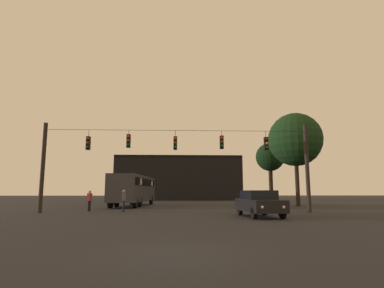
{
  "coord_description": "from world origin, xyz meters",
  "views": [
    {
      "loc": [
        0.14,
        -7.66,
        1.46
      ],
      "look_at": [
        1.04,
        14.39,
        4.8
      ],
      "focal_mm": 29.35,
      "sensor_mm": 36.0,
      "label": 1
    }
  ],
  "objects_px": {
    "city_bus": "(134,187)",
    "tree_behind_building": "(295,140)",
    "pedestrian_crossing_right": "(89,200)",
    "tree_left_silhouette": "(270,158)",
    "car_near_right": "(259,203)",
    "pedestrian_crossing_center": "(124,199)",
    "pedestrian_crossing_left": "(267,200)"
  },
  "relations": [
    {
      "from": "pedestrian_crossing_right",
      "to": "tree_left_silhouette",
      "type": "relative_size",
      "value": 0.2
    },
    {
      "from": "car_near_right",
      "to": "tree_left_silhouette",
      "type": "bearing_deg",
      "value": 71.76
    },
    {
      "from": "city_bus",
      "to": "tree_behind_building",
      "type": "distance_m",
      "value": 17.18
    },
    {
      "from": "city_bus",
      "to": "tree_behind_building",
      "type": "height_order",
      "value": "tree_behind_building"
    },
    {
      "from": "pedestrian_crossing_center",
      "to": "pedestrian_crossing_left",
      "type": "bearing_deg",
      "value": -7.31
    },
    {
      "from": "city_bus",
      "to": "tree_behind_building",
      "type": "bearing_deg",
      "value": -4.13
    },
    {
      "from": "city_bus",
      "to": "pedestrian_crossing_center",
      "type": "relative_size",
      "value": 7.06
    },
    {
      "from": "tree_left_silhouette",
      "to": "pedestrian_crossing_center",
      "type": "bearing_deg",
      "value": -133.59
    },
    {
      "from": "car_near_right",
      "to": "pedestrian_crossing_left",
      "type": "relative_size",
      "value": 2.82
    },
    {
      "from": "car_near_right",
      "to": "pedestrian_crossing_center",
      "type": "distance_m",
      "value": 9.86
    },
    {
      "from": "tree_left_silhouette",
      "to": "pedestrian_crossing_right",
      "type": "bearing_deg",
      "value": -140.02
    },
    {
      "from": "pedestrian_crossing_right",
      "to": "tree_behind_building",
      "type": "distance_m",
      "value": 20.7
    },
    {
      "from": "pedestrian_crossing_right",
      "to": "tree_left_silhouette",
      "type": "xyz_separation_m",
      "value": [
        18.35,
        15.39,
        4.9
      ]
    },
    {
      "from": "city_bus",
      "to": "car_near_right",
      "type": "relative_size",
      "value": 2.51
    },
    {
      "from": "pedestrian_crossing_left",
      "to": "tree_left_silhouette",
      "type": "bearing_deg",
      "value": 72.57
    },
    {
      "from": "pedestrian_crossing_left",
      "to": "pedestrian_crossing_right",
      "type": "height_order",
      "value": "pedestrian_crossing_left"
    },
    {
      "from": "pedestrian_crossing_left",
      "to": "tree_left_silhouette",
      "type": "distance_m",
      "value": 19.19
    },
    {
      "from": "pedestrian_crossing_left",
      "to": "pedestrian_crossing_center",
      "type": "relative_size",
      "value": 1.0
    },
    {
      "from": "car_near_right",
      "to": "pedestrian_crossing_left",
      "type": "distance_m",
      "value": 3.68
    },
    {
      "from": "city_bus",
      "to": "tree_left_silhouette",
      "type": "xyz_separation_m",
      "value": [
        16.23,
        7.17,
        3.89
      ]
    },
    {
      "from": "city_bus",
      "to": "tree_left_silhouette",
      "type": "bearing_deg",
      "value": 23.85
    },
    {
      "from": "car_near_right",
      "to": "pedestrian_crossing_center",
      "type": "height_order",
      "value": "pedestrian_crossing_center"
    },
    {
      "from": "city_bus",
      "to": "car_near_right",
      "type": "xyz_separation_m",
      "value": [
        9.27,
        -13.93,
        -1.07
      ]
    },
    {
      "from": "city_bus",
      "to": "tree_left_silhouette",
      "type": "height_order",
      "value": "tree_left_silhouette"
    },
    {
      "from": "pedestrian_crossing_center",
      "to": "tree_left_silhouette",
      "type": "distance_m",
      "value": 23.18
    },
    {
      "from": "car_near_right",
      "to": "pedestrian_crossing_right",
      "type": "xyz_separation_m",
      "value": [
        -11.4,
        5.71,
        0.06
      ]
    },
    {
      "from": "pedestrian_crossing_left",
      "to": "pedestrian_crossing_right",
      "type": "relative_size",
      "value": 1.03
    },
    {
      "from": "tree_left_silhouette",
      "to": "car_near_right",
      "type": "bearing_deg",
      "value": -108.24
    },
    {
      "from": "city_bus",
      "to": "pedestrian_crossing_center",
      "type": "distance_m",
      "value": 9.31
    },
    {
      "from": "city_bus",
      "to": "tree_left_silhouette",
      "type": "distance_m",
      "value": 18.16
    },
    {
      "from": "city_bus",
      "to": "pedestrian_crossing_right",
      "type": "height_order",
      "value": "city_bus"
    },
    {
      "from": "pedestrian_crossing_left",
      "to": "pedestrian_crossing_center",
      "type": "height_order",
      "value": "pedestrian_crossing_center"
    }
  ]
}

